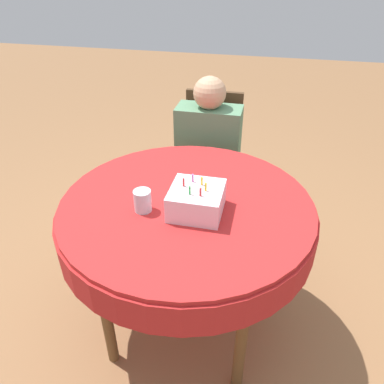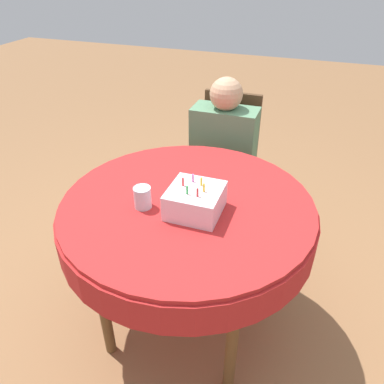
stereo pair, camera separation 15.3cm
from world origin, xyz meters
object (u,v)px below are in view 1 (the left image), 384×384
person (208,149)px  birthday_cake (197,200)px  drinking_glass (143,201)px  chair (210,164)px

person → birthday_cake: size_ratio=5.15×
person → birthday_cake: (0.10, -0.80, 0.17)m
person → drinking_glass: size_ratio=11.75×
chair → drinking_glass: chair is taller
chair → drinking_glass: bearing=-97.1°
chair → birthday_cake: size_ratio=4.49×
drinking_glass → chair: bearing=83.0°
person → drinking_glass: 0.86m
person → drinking_glass: bearing=-97.9°
drinking_glass → birthday_cake: bearing=10.2°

